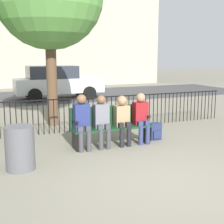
{
  "coord_description": "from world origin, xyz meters",
  "views": [
    {
      "loc": [
        -2.74,
        -4.27,
        2.07
      ],
      "look_at": [
        0.0,
        2.27,
        0.8
      ],
      "focal_mm": 50.0,
      "sensor_mm": 36.0,
      "label": 1
    }
  ],
  "objects": [
    {
      "name": "seated_person_0",
      "position": [
        -0.74,
        2.22,
        0.7
      ],
      "size": [
        0.34,
        0.39,
        1.25
      ],
      "color": "#3D3D42",
      "rests_on": "ground"
    },
    {
      "name": "seated_person_3",
      "position": [
        0.74,
        2.22,
        0.68
      ],
      "size": [
        0.34,
        0.39,
        1.21
      ],
      "color": "navy",
      "rests_on": "ground"
    },
    {
      "name": "backpack",
      "position": [
        1.2,
        2.34,
        0.21
      ],
      "size": [
        0.3,
        0.24,
        0.43
      ],
      "color": "navy",
      "rests_on": "ground"
    },
    {
      "name": "trash_bin",
      "position": [
        -2.17,
        1.47,
        0.41
      ],
      "size": [
        0.54,
        0.54,
        0.82
      ],
      "color": "#56565B",
      "rests_on": "ground"
    },
    {
      "name": "seated_person_1",
      "position": [
        -0.27,
        2.22,
        0.67
      ],
      "size": [
        0.34,
        0.39,
        1.21
      ],
      "color": "#3D3D42",
      "rests_on": "ground"
    },
    {
      "name": "ground_plane",
      "position": [
        0.0,
        0.0,
        0.0
      ],
      "size": [
        80.0,
        80.0,
        0.0
      ],
      "primitive_type": "plane",
      "color": "gray"
    },
    {
      "name": "parked_car_0",
      "position": [
        0.67,
        10.88,
        0.84
      ],
      "size": [
        4.2,
        1.94,
        1.62
      ],
      "color": "silver",
      "rests_on": "ground"
    },
    {
      "name": "seated_person_2",
      "position": [
        0.24,
        2.22,
        0.67
      ],
      "size": [
        0.34,
        0.39,
        1.17
      ],
      "color": "black",
      "rests_on": "ground"
    },
    {
      "name": "park_bench",
      "position": [
        0.0,
        2.35,
        0.5
      ],
      "size": [
        1.9,
        0.45,
        0.92
      ],
      "color": "#14381E",
      "rests_on": "ground"
    },
    {
      "name": "fence_railing",
      "position": [
        -0.02,
        3.93,
        0.56
      ],
      "size": [
        9.01,
        0.03,
        0.95
      ],
      "color": "black",
      "rests_on": "ground"
    },
    {
      "name": "street_surface",
      "position": [
        0.0,
        12.0,
        0.0
      ],
      "size": [
        24.0,
        6.0,
        0.01
      ],
      "color": "#3D3D3F",
      "rests_on": "ground"
    }
  ]
}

